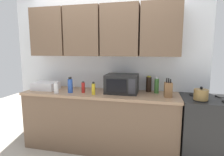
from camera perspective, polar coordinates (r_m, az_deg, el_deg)
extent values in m
cube|color=white|center=(3.09, -2.09, 4.17)|extent=(3.23, 0.06, 2.60)
cube|color=brown|center=(3.28, -18.40, 13.19)|extent=(0.56, 0.33, 0.75)
cube|color=brown|center=(3.02, -8.63, 13.95)|extent=(0.56, 0.33, 0.75)
cube|color=brown|center=(2.85, 2.67, 14.35)|extent=(0.56, 0.33, 0.75)
cube|color=brown|center=(2.80, 14.84, 14.18)|extent=(0.56, 0.33, 0.75)
cube|color=brown|center=(2.98, -3.72, -13.24)|extent=(2.33, 0.60, 0.86)
cube|color=#9E7A5B|center=(2.85, -3.81, -4.80)|extent=(2.36, 0.63, 0.04)
cube|color=black|center=(2.94, 27.87, -14.19)|extent=(0.76, 0.64, 0.90)
cylinder|color=black|center=(2.63, 25.72, -6.21)|extent=(0.18, 0.18, 0.01)
cylinder|color=black|center=(2.89, 24.55, -4.82)|extent=(0.18, 0.18, 0.01)
cylinder|color=black|center=(2.98, 30.99, -4.91)|extent=(0.18, 0.18, 0.01)
cylinder|color=olive|center=(2.61, 25.83, -4.63)|extent=(0.18, 0.18, 0.14)
sphere|color=black|center=(2.59, 25.95, -2.78)|extent=(0.04, 0.04, 0.04)
cube|color=black|center=(2.78, 3.08, -1.77)|extent=(0.48, 0.36, 0.28)
cube|color=black|center=(2.60, 1.31, -2.44)|extent=(0.29, 0.01, 0.18)
cube|color=#2D2D33|center=(2.57, 6.15, -2.64)|extent=(0.10, 0.01, 0.21)
cube|color=silver|center=(3.22, -19.80, -2.26)|extent=(0.38, 0.30, 0.12)
cube|color=brown|center=(2.65, 16.99, -3.51)|extent=(0.11, 0.13, 0.20)
cylinder|color=black|center=(2.62, 16.58, -0.72)|extent=(0.02, 0.02, 0.06)
cylinder|color=black|center=(2.62, 17.13, -0.74)|extent=(0.02, 0.02, 0.06)
cylinder|color=black|center=(2.62, 17.67, -0.88)|extent=(0.02, 0.02, 0.05)
cylinder|color=black|center=(2.91, 11.30, -1.94)|extent=(0.08, 0.08, 0.23)
cylinder|color=yellow|center=(2.89, 11.37, 0.44)|extent=(0.06, 0.06, 0.02)
cylinder|color=red|center=(2.83, -8.92, -2.95)|extent=(0.05, 0.05, 0.16)
cylinder|color=black|center=(2.81, -8.96, -1.23)|extent=(0.03, 0.03, 0.02)
cylinder|color=white|center=(2.89, -16.91, -3.16)|extent=(0.07, 0.07, 0.14)
cylinder|color=silver|center=(2.87, -16.99, -1.54)|extent=(0.05, 0.05, 0.03)
cylinder|color=gold|center=(2.68, -5.77, -3.46)|extent=(0.05, 0.05, 0.16)
cylinder|color=black|center=(2.66, -5.80, -1.49)|extent=(0.03, 0.03, 0.03)
cylinder|color=#2D56B7|center=(2.86, -12.80, -2.39)|extent=(0.07, 0.07, 0.21)
cylinder|color=black|center=(2.84, -12.88, -0.05)|extent=(0.05, 0.05, 0.03)
cylinder|color=#386B2D|center=(2.83, 13.64, -2.41)|extent=(0.07, 0.07, 0.22)
cylinder|color=silver|center=(2.81, 13.73, 0.05)|extent=(0.04, 0.04, 0.03)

